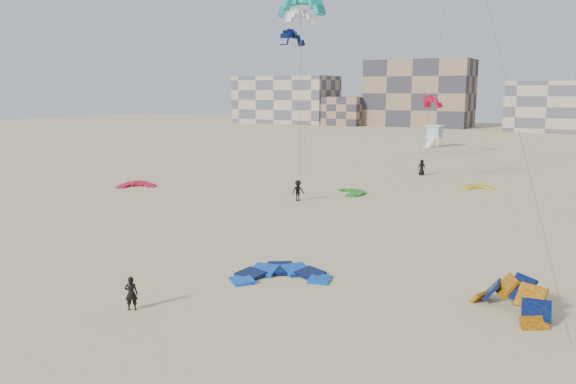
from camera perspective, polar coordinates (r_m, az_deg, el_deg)
The scene contains 17 objects.
ground at distance 27.55m, azimuth -7.76°, elevation -10.81°, with size 320.00×320.00×0.00m, color tan.
kite_ground_blue at distance 30.33m, azimuth -0.75°, elevation -8.70°, with size 4.76×4.96×0.74m, color blue, non-canonical shape.
kite_ground_orange at distance 27.69m, azimuth 21.60°, elevation -11.35°, with size 4.04×3.06×2.64m, color orange, non-canonical shape.
kite_ground_red at distance 60.30m, azimuth -15.12°, elevation 0.52°, with size 3.73×3.91×0.81m, color red, non-canonical shape.
kite_ground_green at distance 54.79m, azimuth 6.42°, elevation -0.14°, with size 3.47×3.67×0.43m, color #148E15, non-canonical shape.
kite_ground_yellow at distance 60.27m, azimuth 18.67°, elevation 0.33°, with size 2.99×3.12×0.56m, color gold, non-canonical shape.
kitesurfer_main at distance 26.82m, azimuth -15.64°, elevation -9.89°, with size 0.58×0.38×1.59m, color black.
kitesurfer_c at distance 50.62m, azimuth 1.03°, elevation 0.15°, with size 1.22×0.70×1.90m, color black.
kitesurfer_e at distance 67.77m, azimuth 13.43°, elevation 2.44°, with size 0.90×0.59×1.85m, color black.
kite_fly_teal_a at distance 49.45m, azimuth 1.31°, elevation 18.32°, with size 4.44×4.56×17.33m.
kite_fly_grey at distance 68.04m, azimuth 1.26°, elevation 17.26°, with size 6.72×9.04×18.53m.
kite_fly_navy at distance 72.68m, azimuth 0.40°, elevation 15.25°, with size 4.55×5.28×16.55m.
kite_fly_red at distance 89.09m, azimuth 14.43°, elevation 8.78°, with size 5.37×9.48×8.66m.
lifeguard_tower_far at distance 102.39m, azimuth 14.64°, elevation 5.51°, with size 2.94×5.35×3.82m.
condo_west_a at distance 173.09m, azimuth -0.20°, elevation 9.36°, with size 30.00×15.00×14.00m, color tan.
condo_west_b at distance 160.98m, azimuth 13.18°, elevation 9.74°, with size 28.00×14.00×18.00m, color #856750.
condo_fill_left at distance 162.36m, azimuth 5.65°, elevation 8.19°, with size 12.00×10.00×8.00m, color #856750.
Camera 1 is at (15.71, -20.36, 9.88)m, focal length 35.00 mm.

